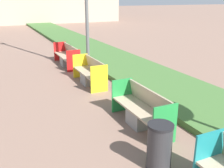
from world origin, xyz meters
TOP-DOWN VIEW (x-y plane):
  - planter_grass_strip at (3.20, 12.00)m, footprint 2.80×120.00m
  - bench_green_frame at (0.94, 7.30)m, footprint 0.65×2.06m
  - bench_yellow_frame at (0.94, 10.98)m, footprint 0.65×2.02m
  - bench_red_frame at (0.94, 14.07)m, footprint 0.65×2.38m
  - litter_bin at (0.33, 5.66)m, footprint 0.48×0.48m

SIDE VIEW (x-z plane):
  - planter_grass_strip at x=3.20m, z-range 0.00..0.18m
  - bench_yellow_frame at x=0.94m, z-range -0.10..0.84m
  - bench_green_frame at x=0.94m, z-range -0.10..0.84m
  - bench_red_frame at x=0.94m, z-range -0.09..0.85m
  - litter_bin at x=0.33m, z-range 0.00..0.92m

